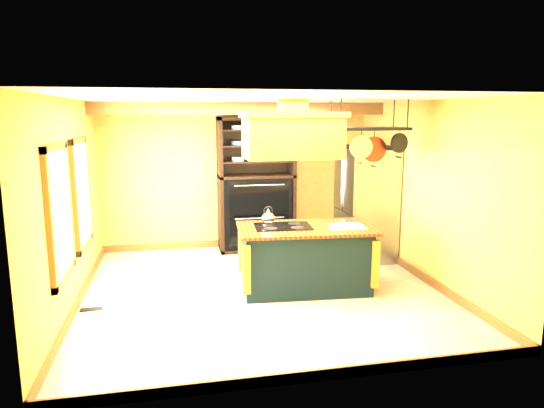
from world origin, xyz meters
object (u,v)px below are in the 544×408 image
object	(u,v)px
hutch	(256,199)
refrigerator	(366,205)
kitchen_island	(305,257)
pot_rack	(368,135)
range_hood	(292,133)

from	to	relation	value
hutch	refrigerator	bearing A→B (deg)	-29.68
kitchen_island	pot_rack	distance (m)	1.96
hutch	range_hood	bearing A→B (deg)	-87.05
kitchen_island	refrigerator	size ratio (longest dim) A/B	1.03
range_hood	refrigerator	bearing A→B (deg)	37.98
kitchen_island	refrigerator	xyz separation A→B (m)	(1.44, 1.28, 0.47)
pot_rack	hutch	bearing A→B (deg)	118.16
pot_rack	refrigerator	bearing A→B (deg)	67.17
range_hood	hutch	xyz separation A→B (m)	(-0.12, 2.29, -1.30)
pot_rack	hutch	xyz separation A→B (m)	(-1.22, 2.28, -1.27)
pot_rack	refrigerator	world-z (taller)	pot_rack
range_hood	refrigerator	world-z (taller)	range_hood
refrigerator	hutch	distance (m)	2.03
kitchen_island	refrigerator	world-z (taller)	refrigerator
pot_rack	hutch	distance (m)	2.89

